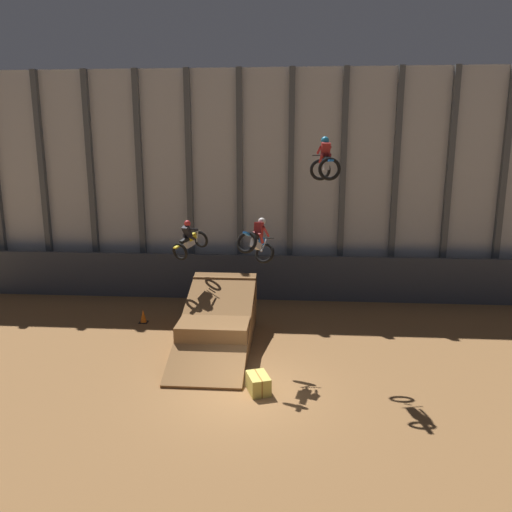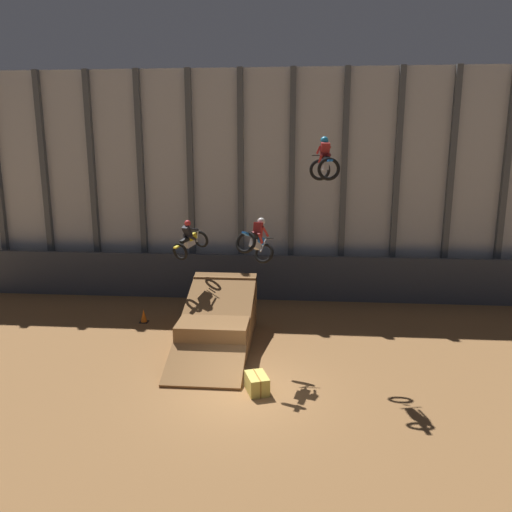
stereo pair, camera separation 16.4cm
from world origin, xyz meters
TOP-DOWN VIEW (x-y plane):
  - ground_plane at (0.00, 0.00)m, footprint 60.00×60.00m
  - arena_back_wall at (0.00, 10.90)m, footprint 32.00×0.40m
  - lower_barrier at (0.00, 9.70)m, footprint 31.36×0.20m
  - dirt_ramp at (-1.39, 4.17)m, footprint 2.61×6.13m
  - rider_bike_left_air at (-2.77, 5.53)m, footprint 1.38×1.83m
  - rider_bike_center_air at (0.23, 2.28)m, footprint 1.34×1.83m
  - rider_bike_right_air at (2.44, 2.74)m, footprint 0.97×1.79m
  - traffic_cone_near_ramp at (-4.99, 5.93)m, footprint 0.36×0.36m
  - hay_bale_trackside at (0.42, 0.09)m, footprint 0.87×1.05m

SIDE VIEW (x-z plane):
  - ground_plane at x=0.00m, z-range 0.00..0.00m
  - hay_bale_trackside at x=0.42m, z-range -0.01..0.57m
  - traffic_cone_near_ramp at x=-4.99m, z-range -0.01..0.57m
  - dirt_ramp at x=-1.39m, z-range -0.39..1.95m
  - lower_barrier at x=0.00m, z-range 0.00..2.24m
  - rider_bike_left_air at x=-2.77m, z-range 2.95..4.53m
  - rider_bike_center_air at x=0.23m, z-range 3.52..5.19m
  - arena_back_wall at x=0.00m, z-range 0.00..11.15m
  - rider_bike_right_air at x=2.44m, z-range 6.21..7.70m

